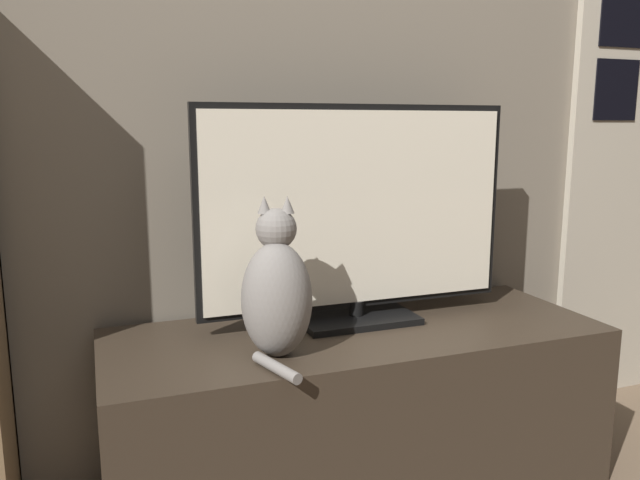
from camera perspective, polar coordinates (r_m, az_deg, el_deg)
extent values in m
cube|color=#756B5B|center=(2.07, -0.06, 16.32)|extent=(4.80, 0.05, 2.60)
cube|color=#33281E|center=(1.95, 3.33, -15.10)|extent=(1.46, 0.55, 0.50)
cube|color=black|center=(1.93, 3.33, -7.14)|extent=(0.35, 0.21, 0.02)
cylinder|color=black|center=(1.92, 3.34, -6.21)|extent=(0.04, 0.04, 0.05)
cube|color=black|center=(1.86, 3.35, 2.96)|extent=(0.97, 0.02, 0.61)
cube|color=silver|center=(1.85, 3.52, 2.91)|extent=(0.93, 0.01, 0.57)
ellipsoid|color=gray|center=(1.61, -3.97, -5.48)|extent=(0.22, 0.21, 0.30)
ellipsoid|color=black|center=(1.67, -3.92, -5.41)|extent=(0.11, 0.08, 0.17)
sphere|color=gray|center=(1.60, -4.03, 1.03)|extent=(0.13, 0.13, 0.11)
cone|color=gray|center=(1.59, -5.12, 3.24)|extent=(0.04, 0.04, 0.04)
cone|color=gray|center=(1.59, -3.00, 3.26)|extent=(0.04, 0.04, 0.04)
cylinder|color=gray|center=(1.54, -4.01, -11.55)|extent=(0.08, 0.18, 0.03)
cube|color=black|center=(2.66, 25.47, 12.28)|extent=(0.20, 0.01, 0.22)
cube|color=black|center=(2.68, 25.94, 17.97)|extent=(0.20, 0.01, 0.22)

